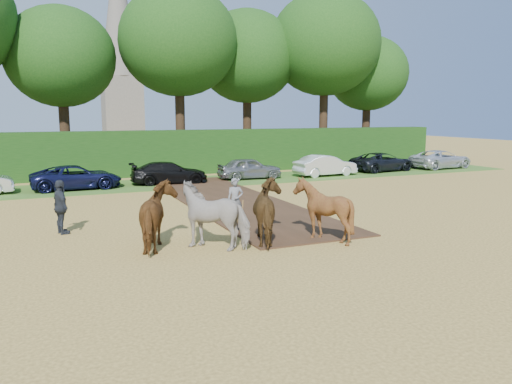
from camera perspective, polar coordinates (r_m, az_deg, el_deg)
ground at (r=16.93m, az=0.76°, el=-5.19°), size 120.00×120.00×0.00m
earth_strip at (r=23.82m, az=-2.89°, el=-0.98°), size 4.50×17.00×0.05m
grass_verge at (r=30.02m, az=-10.31°, el=0.94°), size 50.00×5.00×0.03m
hedgerow at (r=34.23m, az=-12.13°, el=4.37°), size 46.00×1.60×3.00m
spectator_far at (r=18.47m, az=-21.40°, el=-1.61°), size 0.75×1.20×1.90m
plough_team at (r=15.91m, az=-1.38°, el=-2.37°), size 7.10×5.10×2.05m
parked_cars at (r=31.23m, az=-2.14°, el=2.62°), size 41.00×3.05×1.42m
treeline at (r=37.30m, az=-16.20°, el=16.09°), size 48.70×10.60×14.21m
church at (r=71.42m, az=-15.32°, el=16.41°), size 5.20×5.20×27.00m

